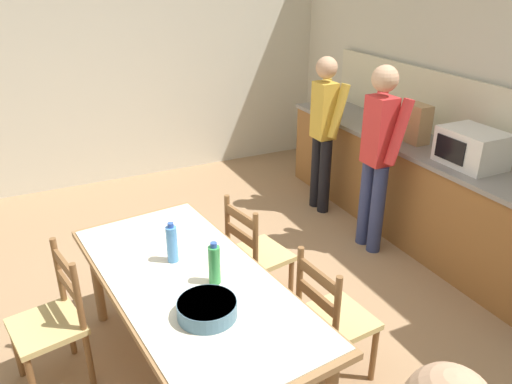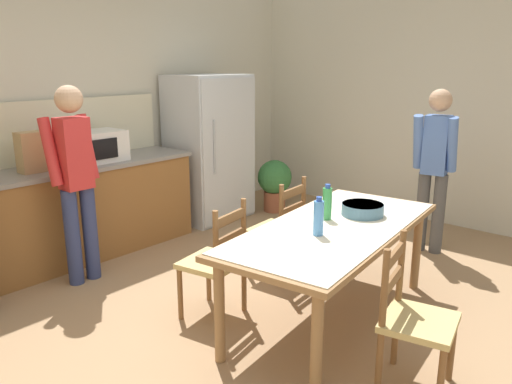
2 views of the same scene
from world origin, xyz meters
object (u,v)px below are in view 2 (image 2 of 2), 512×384
(bottle_off_centre, at_px, (327,203))
(bottle_near_centre, at_px, (318,218))
(microwave, at_px, (97,146))
(dining_table, at_px, (334,235))
(refrigerator, at_px, (210,148))
(paper_bag, at_px, (32,152))
(person_at_counter, at_px, (75,175))
(potted_plant, at_px, (275,182))
(serving_bowl, at_px, (363,209))
(chair_side_far_left, at_px, (216,262))
(chair_side_near_left, at_px, (413,319))
(chair_side_far_right, at_px, (280,230))
(person_by_table, at_px, (434,163))

(bottle_off_centre, bearing_deg, bottle_near_centre, -155.66)
(microwave, xyz_separation_m, dining_table, (0.32, -2.56, -0.41))
(refrigerator, distance_m, paper_bag, 2.16)
(refrigerator, bearing_deg, person_at_counter, -166.23)
(dining_table, distance_m, potted_plant, 2.86)
(bottle_off_centre, bearing_deg, microwave, 99.37)
(serving_bowl, bearing_deg, refrigerator, 72.05)
(dining_table, bearing_deg, paper_bag, 110.76)
(refrigerator, height_order, paper_bag, refrigerator)
(refrigerator, xyz_separation_m, bottle_near_centre, (-1.43, -2.57, 0.00))
(refrigerator, bearing_deg, chair_side_far_left, -132.77)
(chair_side_far_left, bearing_deg, dining_table, 117.38)
(paper_bag, xyz_separation_m, chair_side_near_left, (0.60, -3.34, -0.67))
(refrigerator, height_order, chair_side_far_left, refrigerator)
(person_at_counter, bearing_deg, paper_bag, 12.44)
(dining_table, height_order, chair_side_far_right, chair_side_far_right)
(bottle_near_centre, bearing_deg, chair_side_near_left, -98.78)
(paper_bag, bearing_deg, bottle_off_centre, -66.54)
(paper_bag, bearing_deg, potted_plant, -8.68)
(refrigerator, height_order, chair_side_far_right, refrigerator)
(chair_side_far_left, bearing_deg, microwave, -106.73)
(chair_side_far_right, xyz_separation_m, person_by_table, (1.48, -0.76, 0.48))
(refrigerator, xyz_separation_m, microwave, (-1.50, 0.02, 0.21))
(person_by_table, bearing_deg, microwave, -58.35)
(chair_side_far_right, relative_size, person_by_table, 0.55)
(refrigerator, relative_size, paper_bag, 4.84)
(serving_bowl, height_order, potted_plant, serving_bowl)
(refrigerator, relative_size, microwave, 3.48)
(person_by_table, bearing_deg, bottle_near_centre, -7.30)
(refrigerator, xyz_separation_m, chair_side_near_left, (-1.55, -3.32, -0.43))
(paper_bag, bearing_deg, bottle_near_centre, -74.42)
(chair_side_far_right, bearing_deg, dining_table, 60.23)
(chair_side_near_left, bearing_deg, refrigerator, 53.52)
(bottle_off_centre, distance_m, potted_plant, 2.74)
(bottle_near_centre, xyz_separation_m, person_at_counter, (-0.61, 2.07, 0.09))
(bottle_off_centre, distance_m, chair_side_near_left, 1.10)
(serving_bowl, xyz_separation_m, potted_plant, (1.56, 2.13, -0.41))
(bottle_off_centre, relative_size, person_by_table, 0.16)
(microwave, xyz_separation_m, serving_bowl, (0.67, -2.58, -0.28))
(bottle_off_centre, height_order, chair_side_far_left, bottle_off_centre)
(bottle_near_centre, relative_size, chair_side_far_right, 0.30)
(dining_table, bearing_deg, person_by_table, 0.76)
(bottle_off_centre, bearing_deg, chair_side_far_left, 137.54)
(paper_bag, height_order, chair_side_far_left, paper_bag)
(chair_side_near_left, relative_size, potted_plant, 1.36)
(dining_table, distance_m, bottle_near_centre, 0.32)
(chair_side_far_left, height_order, chair_side_far_right, same)
(paper_bag, height_order, bottle_off_centre, paper_bag)
(microwave, bearing_deg, dining_table, -82.97)
(person_at_counter, bearing_deg, chair_side_far_left, -166.47)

